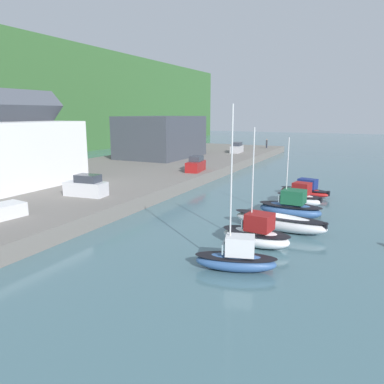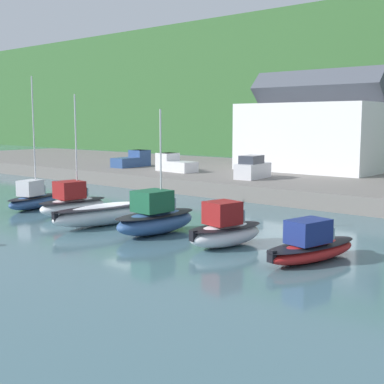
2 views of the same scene
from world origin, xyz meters
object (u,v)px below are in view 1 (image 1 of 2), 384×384
(moored_boat_5, at_px, (305,190))
(moored_boat_2, at_px, (279,222))
(moored_boat_0, at_px, (236,258))
(person_on_quay, at_px, (267,143))
(moored_boat_3, at_px, (291,207))
(parked_car_1, at_px, (196,165))
(parked_car_2, at_px, (237,148))
(parked_car_0, at_px, (86,187))
(moored_boat_1, at_px, (256,234))
(moored_boat_4, at_px, (300,197))

(moored_boat_5, bearing_deg, moored_boat_2, -166.45)
(moored_boat_2, bearing_deg, moored_boat_0, -175.19)
(moored_boat_0, height_order, person_on_quay, moored_boat_0)
(moored_boat_3, relative_size, parked_car_1, 1.67)
(parked_car_2, bearing_deg, parked_car_1, 93.38)
(moored_boat_5, bearing_deg, moored_boat_0, -168.10)
(moored_boat_0, distance_m, parked_car_2, 57.07)
(parked_car_0, distance_m, parked_car_2, 46.14)
(moored_boat_1, height_order, parked_car_1, moored_boat_1)
(parked_car_2, bearing_deg, moored_boat_1, 107.39)
(moored_boat_1, distance_m, moored_boat_5, 18.85)
(moored_boat_2, distance_m, parked_car_2, 48.72)
(parked_car_0, height_order, person_on_quay, parked_car_0)
(moored_boat_4, distance_m, parked_car_1, 18.21)
(moored_boat_0, bearing_deg, person_on_quay, -2.17)
(moored_boat_1, xyz_separation_m, parked_car_0, (2.96, 18.39, 1.38))
(moored_boat_0, relative_size, moored_boat_1, 1.17)
(moored_boat_2, height_order, parked_car_1, parked_car_1)
(moored_boat_2, relative_size, parked_car_0, 1.86)
(moored_boat_1, distance_m, parked_car_0, 18.67)
(moored_boat_2, height_order, moored_boat_5, moored_boat_5)
(moored_boat_5, distance_m, parked_car_1, 16.29)
(parked_car_0, xyz_separation_m, parked_car_2, (46.14, 0.38, 0.00))
(moored_boat_1, xyz_separation_m, moored_boat_3, (8.80, -0.64, 0.06))
(moored_boat_3, distance_m, moored_boat_5, 10.05)
(moored_boat_0, distance_m, moored_boat_2, 9.17)
(moored_boat_1, height_order, moored_boat_3, moored_boat_1)
(parked_car_1, bearing_deg, parked_car_2, -90.72)
(parked_car_0, distance_m, parked_car_1, 19.61)
(moored_boat_0, relative_size, moored_boat_2, 1.23)
(moored_boat_2, relative_size, moored_boat_4, 1.59)
(moored_boat_2, bearing_deg, parked_car_0, 102.20)
(moored_boat_0, bearing_deg, moored_boat_3, -17.77)
(parked_car_0, bearing_deg, moored_boat_2, -92.22)
(moored_boat_2, bearing_deg, moored_boat_3, 7.59)
(parked_car_1, distance_m, parked_car_2, 26.94)
(moored_boat_4, xyz_separation_m, parked_car_2, (35.22, 19.30, 1.40))
(moored_boat_2, height_order, parked_car_0, parked_car_0)
(moored_boat_4, relative_size, parked_car_2, 1.18)
(moored_boat_4, bearing_deg, person_on_quay, 30.06)
(moored_boat_3, distance_m, parked_car_1, 21.14)
(moored_boat_3, distance_m, parked_car_2, 44.74)
(moored_boat_1, relative_size, moored_boat_5, 1.39)
(parked_car_1, relative_size, person_on_quay, 2.06)
(moored_boat_1, bearing_deg, parked_car_1, 41.42)
(moored_boat_2, distance_m, parked_car_1, 24.18)
(parked_car_0, relative_size, parked_car_2, 1.02)
(moored_boat_4, height_order, parked_car_0, parked_car_0)
(moored_boat_0, relative_size, moored_boat_4, 1.97)
(moored_boat_1, height_order, parked_car_0, moored_boat_1)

